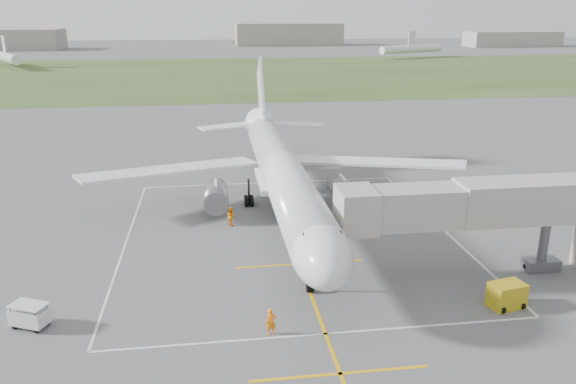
{
  "coord_description": "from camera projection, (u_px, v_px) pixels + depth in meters",
  "views": [
    {
      "loc": [
        -6.42,
        -49.34,
        18.82
      ],
      "look_at": [
        -0.09,
        -4.0,
        4.0
      ],
      "focal_mm": 35.0,
      "sensor_mm": 36.0,
      "label": 1
    }
  ],
  "objects": [
    {
      "name": "ground",
      "position": [
        283.0,
        219.0,
        53.13
      ],
      "size": [
        700.0,
        700.0,
        0.0
      ],
      "primitive_type": "plane",
      "color": "#5C5C5E",
      "rests_on": "ground"
    },
    {
      "name": "grass_strip",
      "position": [
        229.0,
        74.0,
        175.62
      ],
      "size": [
        700.0,
        120.0,
        0.02
      ],
      "primitive_type": "cube",
      "color": "#3A4A20",
      "rests_on": "ground"
    },
    {
      "name": "apron_markings",
      "position": [
        292.0,
        243.0,
        47.65
      ],
      "size": [
        28.2,
        60.0,
        0.01
      ],
      "color": "#ECA90D",
      "rests_on": "ground"
    },
    {
      "name": "airliner",
      "position": [
        282.0,
        173.0,
        52.48
      ],
      "size": [
        38.93,
        46.75,
        13.52
      ],
      "color": "silver",
      "rests_on": "ground"
    },
    {
      "name": "jet_bridge",
      "position": [
        520.0,
        213.0,
        41.02
      ],
      "size": [
        23.4,
        5.0,
        7.2
      ],
      "color": "#A9A499",
      "rests_on": "ground"
    },
    {
      "name": "gpu_unit",
      "position": [
        507.0,
        295.0,
        37.19
      ],
      "size": [
        2.51,
        1.98,
        1.69
      ],
      "rotation": [
        0.0,
        0.0,
        0.2
      ],
      "color": "#B29B16",
      "rests_on": "ground"
    },
    {
      "name": "baggage_cart",
      "position": [
        30.0,
        315.0,
        34.82
      ],
      "size": [
        2.6,
        2.15,
        1.56
      ],
      "rotation": [
        0.0,
        0.0,
        -0.42
      ],
      "color": "silver",
      "rests_on": "ground"
    },
    {
      "name": "ramp_worker_nose",
      "position": [
        271.0,
        322.0,
        34.0
      ],
      "size": [
        0.64,
        0.45,
        1.69
      ],
      "primitive_type": "imported",
      "rotation": [
        0.0,
        0.0,
        0.07
      ],
      "color": "orange",
      "rests_on": "ground"
    },
    {
      "name": "ramp_worker_wing",
      "position": [
        231.0,
        216.0,
        51.43
      ],
      "size": [
        1.04,
        1.09,
        1.77
      ],
      "primitive_type": "imported",
      "rotation": [
        0.0,
        0.0,
        2.18
      ],
      "color": "orange",
      "rests_on": "ground"
    },
    {
      "name": "distant_hangars",
      "position": [
        189.0,
        38.0,
        299.28
      ],
      "size": [
        345.0,
        49.0,
        12.0
      ],
      "color": "gray",
      "rests_on": "ground"
    },
    {
      "name": "distant_aircraft",
      "position": [
        228.0,
        53.0,
        214.06
      ],
      "size": [
        178.21,
        43.81,
        8.85
      ],
      "color": "silver",
      "rests_on": "ground"
    }
  ]
}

